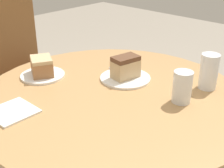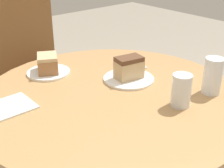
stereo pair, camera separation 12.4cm
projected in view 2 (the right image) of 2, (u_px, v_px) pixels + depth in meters
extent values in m
cylinder|color=tan|center=(112.00, 163.00, 1.41)|extent=(0.09, 0.09, 0.65)
cylinder|color=tan|center=(112.00, 96.00, 1.27)|extent=(1.07, 1.07, 0.03)
cylinder|color=brown|center=(43.00, 134.00, 1.84)|extent=(0.04, 0.04, 0.44)
cylinder|color=brown|center=(94.00, 108.00, 2.12)|extent=(0.04, 0.04, 0.44)
cylinder|color=brown|center=(7.00, 111.00, 2.09)|extent=(0.04, 0.04, 0.44)
cylinder|color=brown|center=(57.00, 90.00, 2.37)|extent=(0.04, 0.04, 0.44)
cube|color=#47281E|center=(48.00, 78.00, 2.00)|extent=(0.51, 0.49, 0.03)
cube|color=brown|center=(25.00, 33.00, 2.02)|extent=(0.44, 0.07, 0.49)
cylinder|color=white|center=(129.00, 79.00, 1.37)|extent=(0.22, 0.22, 0.01)
cylinder|color=white|center=(49.00, 72.00, 1.44)|extent=(0.20, 0.20, 0.01)
cube|color=tan|center=(129.00, 70.00, 1.35)|extent=(0.13, 0.09, 0.08)
cube|color=brown|center=(129.00, 59.00, 1.33)|extent=(0.13, 0.09, 0.02)
cube|color=#9E6B42|center=(48.00, 65.00, 1.42)|extent=(0.13, 0.14, 0.06)
cube|color=tan|center=(47.00, 57.00, 1.40)|extent=(0.13, 0.14, 0.02)
cylinder|color=beige|center=(181.00, 95.00, 1.15)|extent=(0.06, 0.06, 0.08)
cylinder|color=white|center=(181.00, 90.00, 1.14)|extent=(0.07, 0.07, 0.12)
cylinder|color=silver|center=(212.00, 83.00, 1.25)|extent=(0.07, 0.07, 0.08)
cylinder|color=white|center=(213.00, 76.00, 1.23)|extent=(0.07, 0.07, 0.15)
cube|color=white|center=(12.00, 106.00, 1.15)|extent=(0.15, 0.15, 0.01)
cube|color=silver|center=(131.00, 68.00, 1.49)|extent=(0.13, 0.11, 0.00)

